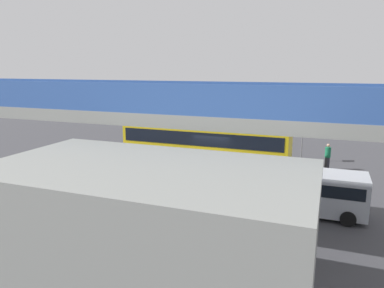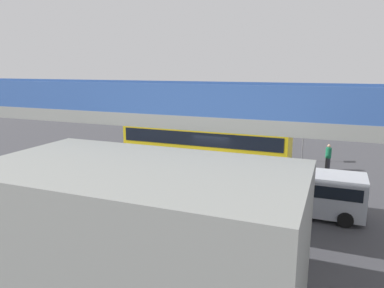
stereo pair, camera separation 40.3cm
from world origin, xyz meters
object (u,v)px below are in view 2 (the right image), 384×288
at_px(city_bus, 205,141).
at_px(pedestrian, 328,157).
at_px(parked_van, 310,190).
at_px(traffic_sign, 303,136).

bearing_deg(city_bus, pedestrian, -162.95).
distance_m(city_bus, parked_van, 9.53).
relative_size(city_bus, pedestrian, 6.44).
height_order(parked_van, traffic_sign, traffic_sign).
bearing_deg(pedestrian, city_bus, 17.05).
bearing_deg(pedestrian, parked_van, 86.03).
bearing_deg(traffic_sign, pedestrian, 136.25).
relative_size(city_bus, traffic_sign, 4.12).
xyz_separation_m(pedestrian, traffic_sign, (1.84, -1.76, 1.00)).
distance_m(city_bus, pedestrian, 8.44).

